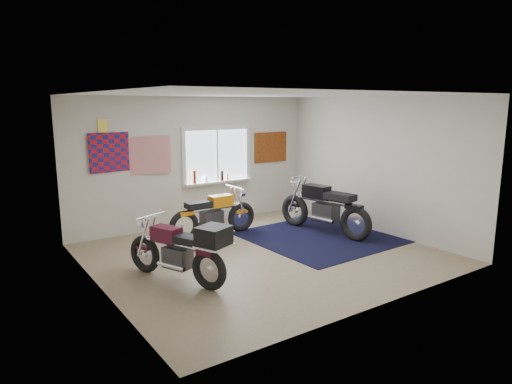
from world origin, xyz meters
TOP-DOWN VIEW (x-y plane):
  - ground at (0.00, 0.00)m, footprint 5.50×5.50m
  - room_shell at (0.00, 0.00)m, footprint 5.50×5.50m
  - navy_rug at (1.45, 0.22)m, footprint 2.58×2.67m
  - window_assembly at (0.50, 2.47)m, footprint 1.66×0.17m
  - oil_bottles at (0.24, 2.40)m, footprint 0.87×0.07m
  - flag_display at (-1.90, 2.48)m, footprint 1.60×0.10m
  - triumph_poster at (1.95, 2.48)m, footprint 0.90×0.03m
  - yellow_triumph at (-0.19, 1.43)m, footprint 1.89×0.57m
  - black_chrome_bike at (1.75, 0.39)m, footprint 0.70×2.18m
  - maroon_tourer at (-1.69, -0.37)m, footprint 0.98×1.79m

SIDE VIEW (x-z plane):
  - ground at x=0.00m, z-range 0.00..0.00m
  - navy_rug at x=1.45m, z-range 0.00..0.01m
  - yellow_triumph at x=-0.19m, z-range -0.06..0.89m
  - maroon_tourer at x=-1.69m, z-range 0.02..0.95m
  - black_chrome_bike at x=1.75m, z-range -0.07..1.05m
  - oil_bottles at x=0.24m, z-range 0.87..1.15m
  - window_assembly at x=0.50m, z-range 0.74..2.00m
  - triumph_poster at x=1.95m, z-range 1.20..1.90m
  - room_shell at x=0.00m, z-range -1.11..4.39m
  - flag_display at x=-1.90m, z-range 1.56..2.73m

